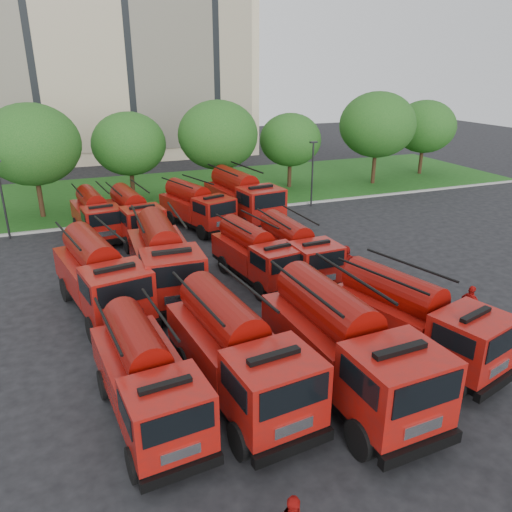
{
  "coord_description": "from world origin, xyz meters",
  "views": [
    {
      "loc": [
        -6.28,
        -17.3,
        10.65
      ],
      "look_at": [
        2.1,
        4.06,
        1.8
      ],
      "focal_mm": 35.0,
      "sensor_mm": 36.0,
      "label": 1
    }
  ],
  "objects": [
    {
      "name": "firefighter_3",
      "position": [
        5.52,
        -4.02,
        0.0
      ],
      "size": [
        1.11,
        0.85,
        1.53
      ],
      "primitive_type": "imported",
      "rotation": [
        0.0,
        0.0,
        3.54
      ],
      "color": "black",
      "rests_on": "ground"
    },
    {
      "name": "curb",
      "position": [
        0.0,
        17.9,
        0.07
      ],
      "size": [
        70.0,
        0.3,
        0.14
      ],
      "primitive_type": "cube",
      "color": "gray",
      "rests_on": "ground"
    },
    {
      "name": "fire_truck_10",
      "position": [
        1.99,
        15.03,
        1.53
      ],
      "size": [
        4.13,
        7.04,
        3.04
      ],
      "rotation": [
        0.0,
        0.0,
        0.3
      ],
      "color": "black",
      "rests_on": "ground"
    },
    {
      "name": "fire_truck_8",
      "position": [
        -4.61,
        15.67,
        1.47
      ],
      "size": [
        2.96,
        6.64,
        2.92
      ],
      "rotation": [
        0.0,
        0.0,
        0.12
      ],
      "color": "black",
      "rests_on": "ground"
    },
    {
      "name": "tree_5",
      "position": [
        13.0,
        23.5,
        4.35
      ],
      "size": [
        5.46,
        5.46,
        6.68
      ],
      "color": "#382314",
      "rests_on": "ground"
    },
    {
      "name": "firefighter_4",
      "position": [
        -2.41,
        -0.38,
        0.0
      ],
      "size": [
        1.06,
        1.05,
        1.85
      ],
      "primitive_type": "imported",
      "rotation": [
        0.0,
        0.0,
        2.37
      ],
      "color": "black",
      "rests_on": "ground"
    },
    {
      "name": "fire_truck_5",
      "position": [
        -2.2,
        5.48,
        1.77
      ],
      "size": [
        3.05,
        7.8,
        3.51
      ],
      "rotation": [
        0.0,
        0.0,
        -0.03
      ],
      "color": "black",
      "rests_on": "ground"
    },
    {
      "name": "tree_3",
      "position": [
        -1.0,
        24.0,
        4.68
      ],
      "size": [
        5.88,
        5.88,
        7.19
      ],
      "color": "#382314",
      "rests_on": "ground"
    },
    {
      "name": "fire_truck_4",
      "position": [
        -5.28,
        4.56,
        1.71
      ],
      "size": [
        3.95,
        7.81,
        3.4
      ],
      "rotation": [
        0.0,
        0.0,
        0.19
      ],
      "color": "black",
      "rests_on": "ground"
    },
    {
      "name": "ground",
      "position": [
        0.0,
        0.0,
        0.0
      ],
      "size": [
        140.0,
        140.0,
        0.0
      ],
      "primitive_type": "plane",
      "color": "black",
      "rests_on": "ground"
    },
    {
      "name": "tree_7",
      "position": [
        28.0,
        24.0,
        4.82
      ],
      "size": [
        6.05,
        6.05,
        7.39
      ],
      "color": "#382314",
      "rests_on": "ground"
    },
    {
      "name": "apartment_building",
      "position": [
        2.0,
        47.94,
        12.5
      ],
      "size": [
        30.0,
        14.18,
        25.0
      ],
      "color": "beige",
      "rests_on": "ground"
    },
    {
      "name": "tree_6",
      "position": [
        21.0,
        22.0,
        5.49
      ],
      "size": [
        6.89,
        6.89,
        8.42
      ],
      "color": "#382314",
      "rests_on": "ground"
    },
    {
      "name": "fire_truck_1",
      "position": [
        -1.63,
        -3.7,
        1.7
      ],
      "size": [
        3.36,
        7.64,
        3.37
      ],
      "rotation": [
        0.0,
        0.0,
        0.11
      ],
      "color": "black",
      "rests_on": "ground"
    },
    {
      "name": "lamp_post_0",
      "position": [
        -10.0,
        17.2,
        2.9
      ],
      "size": [
        0.6,
        0.25,
        5.11
      ],
      "color": "black",
      "rests_on": "ground"
    },
    {
      "name": "tree_4",
      "position": [
        6.0,
        22.5,
        5.22
      ],
      "size": [
        6.55,
        6.55,
        8.01
      ],
      "color": "#382314",
      "rests_on": "ground"
    },
    {
      "name": "firefighter_5",
      "position": [
        7.21,
        4.02,
        0.0
      ],
      "size": [
        1.69,
        1.1,
        1.68
      ],
      "primitive_type": "imported",
      "rotation": [
        0.0,
        0.0,
        2.84
      ],
      "color": "#9B0E0B",
      "rests_on": "ground"
    },
    {
      "name": "fire_truck_6",
      "position": [
        2.52,
        5.23,
        1.45
      ],
      "size": [
        3.11,
        6.59,
        2.88
      ],
      "rotation": [
        0.0,
        0.0,
        0.15
      ],
      "color": "black",
      "rests_on": "ground"
    },
    {
      "name": "fire_truck_3",
      "position": [
        5.47,
        -3.82,
        1.6
      ],
      "size": [
        4.18,
        7.37,
        3.18
      ],
      "rotation": [
        0.0,
        0.0,
        0.27
      ],
      "color": "black",
      "rests_on": "ground"
    },
    {
      "name": "lamp_post_1",
      "position": [
        12.0,
        17.2,
        2.9
      ],
      "size": [
        0.6,
        0.25,
        5.11
      ],
      "color": "black",
      "rests_on": "ground"
    },
    {
      "name": "fire_truck_11",
      "position": [
        5.46,
        15.24,
        1.79
      ],
      "size": [
        3.73,
        8.1,
        3.55
      ],
      "rotation": [
        0.0,
        0.0,
        0.14
      ],
      "color": "black",
      "rests_on": "ground"
    },
    {
      "name": "fire_truck_9",
      "position": [
        -2.37,
        14.26,
        1.56
      ],
      "size": [
        3.15,
        7.05,
        3.1
      ],
      "rotation": [
        0.0,
        0.0,
        0.12
      ],
      "color": "black",
      "rests_on": "ground"
    },
    {
      "name": "fire_truck_0",
      "position": [
        -4.66,
        -3.77,
        1.52
      ],
      "size": [
        2.93,
        6.81,
        3.01
      ],
      "rotation": [
        0.0,
        0.0,
        0.1
      ],
      "color": "black",
      "rests_on": "ground"
    },
    {
      "name": "fire_truck_2",
      "position": [
        1.82,
        -4.83,
        1.81
      ],
      "size": [
        3.22,
        8.02,
        3.59
      ],
      "rotation": [
        0.0,
        0.0,
        0.05
      ],
      "color": "black",
      "rests_on": "ground"
    },
    {
      "name": "fire_truck_7",
      "position": [
        4.65,
        4.94,
        1.49
      ],
      "size": [
        2.61,
        6.58,
        2.95
      ],
      "rotation": [
        0.0,
        0.0,
        0.04
      ],
      "color": "black",
      "rests_on": "ground"
    },
    {
      "name": "firefighter_2",
      "position": [
        9.29,
        -2.78,
        0.0
      ],
      "size": [
        0.8,
        1.18,
        1.87
      ],
      "primitive_type": "imported",
      "rotation": [
        0.0,
        0.0,
        1.74
      ],
      "color": "#9B0E0B",
      "rests_on": "ground"
    },
    {
      "name": "lawn",
      "position": [
        0.0,
        26.0,
        0.06
      ],
      "size": [
        70.0,
        16.0,
        0.12
      ],
      "primitive_type": "cube",
      "color": "#184412",
      "rests_on": "ground"
    },
    {
      "name": "tree_2",
      "position": [
        -8.0,
        21.5,
        5.35
      ],
      "size": [
        6.72,
        6.72,
        8.22
      ],
      "color": "#382314",
      "rests_on": "ground"
    }
  ]
}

